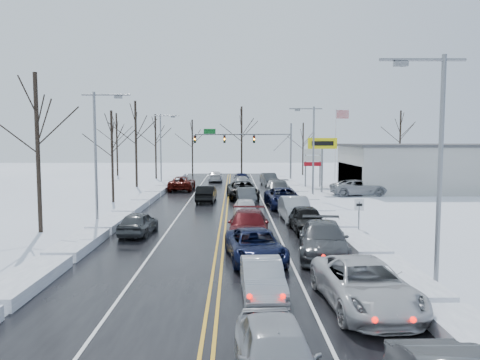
{
  "coord_description": "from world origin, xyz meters",
  "views": [
    {
      "loc": [
        0.75,
        -35.39,
        5.9
      ],
      "look_at": [
        1.27,
        3.14,
        2.5
      ],
      "focal_mm": 35.0,
      "sensor_mm": 36.0,
      "label": 1
    }
  ],
  "objects_px": {
    "traffic_signal_mast": "(254,142)",
    "flagpole": "(337,139)",
    "tires_plus_sign": "(322,147)",
    "oncoming_car_0": "(206,202)",
    "dealership_building": "(435,167)"
  },
  "relations": [
    {
      "from": "tires_plus_sign",
      "to": "dealership_building",
      "type": "xyz_separation_m",
      "value": [
        13.48,
        2.01,
        -2.34
      ]
    },
    {
      "from": "traffic_signal_mast",
      "to": "oncoming_car_0",
      "type": "height_order",
      "value": "traffic_signal_mast"
    },
    {
      "from": "oncoming_car_0",
      "to": "tires_plus_sign",
      "type": "bearing_deg",
      "value": -145.03
    },
    {
      "from": "traffic_signal_mast",
      "to": "oncoming_car_0",
      "type": "distance_m",
      "value": 21.27
    },
    {
      "from": "tires_plus_sign",
      "to": "flagpole",
      "type": "relative_size",
      "value": 0.6
    },
    {
      "from": "traffic_signal_mast",
      "to": "flagpole",
      "type": "xyz_separation_m",
      "value": [
        11.72,
        2.01,
        0.45
      ]
    },
    {
      "from": "flagpole",
      "to": "traffic_signal_mast",
      "type": "bearing_deg",
      "value": -170.27
    },
    {
      "from": "traffic_signal_mast",
      "to": "tires_plus_sign",
      "type": "distance_m",
      "value": 13.92
    },
    {
      "from": "tires_plus_sign",
      "to": "oncoming_car_0",
      "type": "height_order",
      "value": "tires_plus_sign"
    },
    {
      "from": "flagpole",
      "to": "dealership_building",
      "type": "distance_m",
      "value": 15.24
    },
    {
      "from": "flagpole",
      "to": "tires_plus_sign",
      "type": "bearing_deg",
      "value": -108.44
    },
    {
      "from": "tires_plus_sign",
      "to": "oncoming_car_0",
      "type": "distance_m",
      "value": 15.45
    },
    {
      "from": "traffic_signal_mast",
      "to": "flagpole",
      "type": "distance_m",
      "value": 11.9
    },
    {
      "from": "dealership_building",
      "to": "oncoming_car_0",
      "type": "relative_size",
      "value": 4.37
    },
    {
      "from": "tires_plus_sign",
      "to": "oncoming_car_0",
      "type": "bearing_deg",
      "value": -147.45
    }
  ]
}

